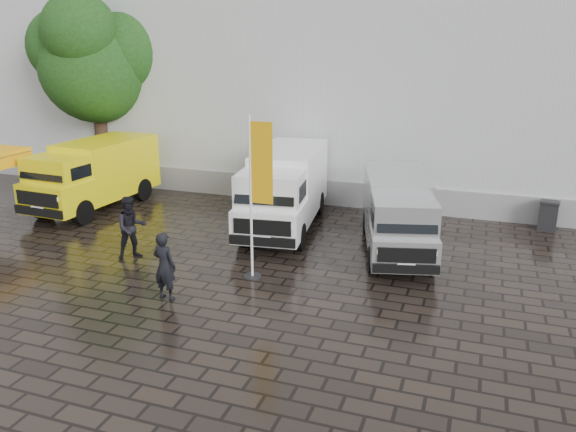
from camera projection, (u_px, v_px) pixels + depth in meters
name	position (u px, v px, depth m)	size (l,w,h in m)	color
ground	(265.00, 283.00, 15.21)	(120.00, 120.00, 0.00)	black
exhibition_hall	(423.00, 47.00, 27.20)	(44.00, 16.00, 12.00)	silver
hall_plinth	(389.00, 198.00, 21.59)	(44.00, 0.15, 1.00)	gray
van_yellow	(94.00, 176.00, 21.62)	(2.15, 5.59, 2.58)	yellow
van_white	(285.00, 191.00, 19.26)	(2.05, 6.16, 2.67)	white
van_silver	(397.00, 215.00, 17.16)	(1.79, 5.38, 2.33)	#B8BABD
flagpole	(257.00, 191.00, 14.81)	(0.88, 0.50, 4.50)	black
tree	(95.00, 61.00, 24.38)	(4.74, 4.74, 8.51)	black
wheelie_bin	(548.00, 216.00, 19.33)	(0.63, 0.63, 1.04)	black
person_front	(164.00, 266.00, 14.03)	(0.65, 0.43, 1.78)	black
person_tent	(131.00, 228.00, 16.72)	(0.93, 0.72, 1.91)	black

